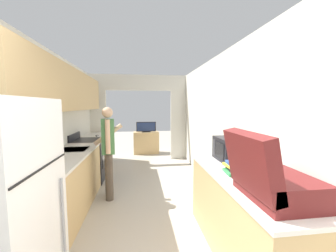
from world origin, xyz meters
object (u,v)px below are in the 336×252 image
object	(u,v)px
suitcase	(268,178)
television	(146,127)
range_oven	(89,160)
tv_cabinet	(146,143)
knife	(97,136)
book_stack	(237,168)
microwave	(230,149)
person	(108,150)

from	to	relation	value
suitcase	television	distance (m)	5.50
range_oven	television	world-z (taller)	television
tv_cabinet	knife	xyz separation A→B (m)	(-1.24, -1.84, 0.53)
book_stack	television	xyz separation A→B (m)	(-0.82, 4.85, -0.05)
range_oven	knife	xyz separation A→B (m)	(0.06, 0.54, 0.44)
tv_cabinet	knife	distance (m)	2.28
range_oven	knife	size ratio (longest dim) A/B	3.30
microwave	tv_cabinet	bearing A→B (deg)	102.66
person	suitcase	distance (m)	2.65
suitcase	knife	distance (m)	4.17
microwave	knife	world-z (taller)	microwave
book_stack	knife	xyz separation A→B (m)	(-2.06, 3.05, -0.05)
microwave	knife	xyz separation A→B (m)	(-2.22, 2.52, -0.15)
range_oven	tv_cabinet	bearing A→B (deg)	61.34
range_oven	television	xyz separation A→B (m)	(1.30, 2.34, 0.45)
person	tv_cabinet	distance (m)	3.45
knife	range_oven	bearing A→B (deg)	-115.86
television	person	bearing A→B (deg)	-102.82
range_oven	suitcase	size ratio (longest dim) A/B	1.63
person	tv_cabinet	xyz separation A→B (m)	(0.75, 3.34, -0.48)
suitcase	book_stack	bearing A→B (deg)	85.99
book_stack	tv_cabinet	size ratio (longest dim) A/B	0.37
range_oven	knife	bearing A→B (deg)	83.36
range_oven	person	world-z (taller)	person
tv_cabinet	television	size ratio (longest dim) A/B	1.30
suitcase	microwave	xyz separation A→B (m)	(0.20, 1.13, -0.02)
television	knife	bearing A→B (deg)	-124.60
range_oven	book_stack	bearing A→B (deg)	-49.79
person	suitcase	world-z (taller)	person
range_oven	person	xyz separation A→B (m)	(0.55, -0.96, 0.40)
television	book_stack	bearing A→B (deg)	-80.39
person	tv_cabinet	world-z (taller)	person
microwave	book_stack	world-z (taller)	microwave
person	tv_cabinet	bearing A→B (deg)	-19.28
microwave	knife	bearing A→B (deg)	131.32
television	microwave	bearing A→B (deg)	-77.22
book_stack	knife	distance (m)	3.68
book_stack	suitcase	bearing A→B (deg)	-94.01
range_oven	knife	world-z (taller)	range_oven
suitcase	knife	world-z (taller)	suitcase
suitcase	television	size ratio (longest dim) A/B	0.97
tv_cabinet	television	world-z (taller)	television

